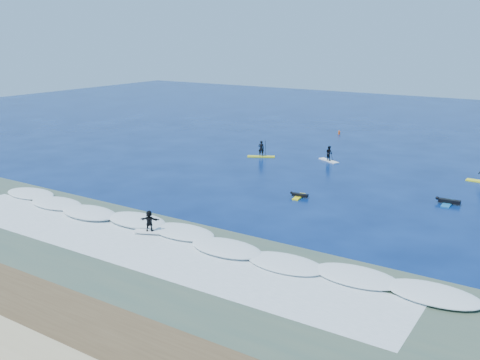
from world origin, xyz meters
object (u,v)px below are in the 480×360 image
Objects in this scene: sup_paddler_center at (329,155)px; marker_buoy at (339,132)px; wave_surfer at (149,222)px; sup_paddler_left at (261,151)px; prone_paddler_near at (299,196)px; prone_paddler_far at (448,202)px.

sup_paddler_center is 15.58m from marker_buoy.
wave_surfer is 40.64m from marker_buoy.
sup_paddler_left is 4.75× the size of marker_buoy.
prone_paddler_near is at bearing -73.60° from marker_buoy.
sup_paddler_left is at bearing 71.21° from prone_paddler_far.
sup_paddler_center is 1.10× the size of prone_paddler_far.
prone_paddler_far is 3.86× the size of marker_buoy.
marker_buoy is at bearing 36.92° from prone_paddler_far.
sup_paddler_left is 1.50× the size of prone_paddler_near.
wave_surfer is (-1.35, -25.72, 0.16)m from sup_paddler_center.
marker_buoy is (1.83, 16.89, -0.37)m from sup_paddler_left.
sup_paddler_left is 1.23× the size of prone_paddler_far.
sup_paddler_left reaches higher than sup_paddler_center.
sup_paddler_left reaches higher than prone_paddler_far.
sup_paddler_left is 1.37× the size of wave_surfer.
sup_paddler_center is (6.85, 2.15, 0.05)m from sup_paddler_left.
marker_buoy is at bearing 9.62° from prone_paddler_near.
prone_paddler_far is (20.46, -6.16, -0.47)m from sup_paddler_left.
prone_paddler_near is 3.17× the size of marker_buoy.
prone_paddler_far is at bearing 25.08° from wave_surfer.
sup_paddler_center is at bearing -71.19° from marker_buoy.
sup_paddler_left is 7.18m from sup_paddler_center.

